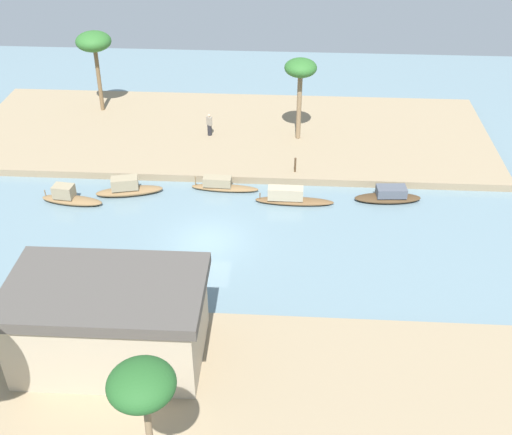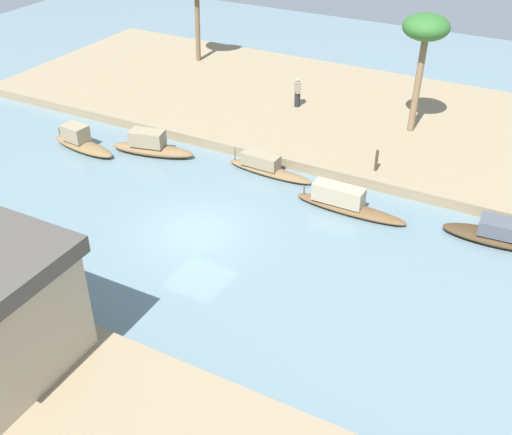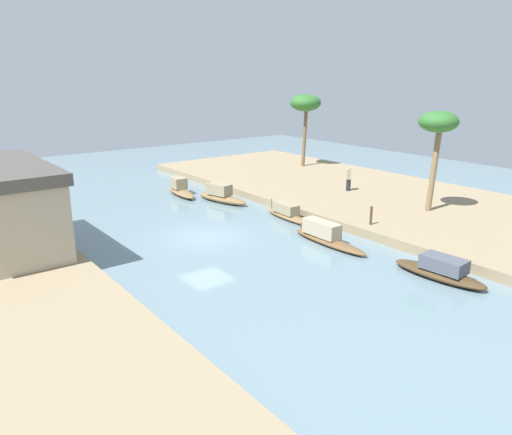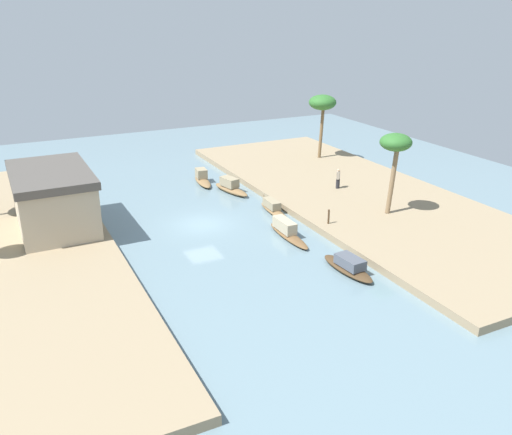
{
  "view_description": "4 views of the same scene",
  "coord_description": "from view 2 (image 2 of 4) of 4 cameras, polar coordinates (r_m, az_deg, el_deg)",
  "views": [
    {
      "loc": [
        -4.72,
        30.17,
        22.03
      ],
      "look_at": [
        -2.74,
        -2.09,
        0.4
      ],
      "focal_mm": 44.23,
      "sensor_mm": 36.0,
      "label": 1
    },
    {
      "loc": [
        -12.26,
        17.7,
        14.65
      ],
      "look_at": [
        -2.02,
        -1.47,
        0.52
      ],
      "focal_mm": 43.39,
      "sensor_mm": 36.0,
      "label": 2
    },
    {
      "loc": [
        -22.36,
        13.46,
        8.73
      ],
      "look_at": [
        -0.25,
        -3.31,
        0.59
      ],
      "focal_mm": 34.57,
      "sensor_mm": 36.0,
      "label": 3
    },
    {
      "loc": [
        -35.11,
        12.88,
        14.99
      ],
      "look_at": [
        -2.72,
        -3.12,
        0.96
      ],
      "focal_mm": 37.84,
      "sensor_mm": 36.0,
      "label": 4
    }
  ],
  "objects": [
    {
      "name": "sampan_midstream",
      "position": [
        30.08,
        0.95,
        4.68
      ],
      "size": [
        4.56,
        1.03,
        0.97
      ],
      "rotation": [
        0.0,
        0.0,
        -0.04
      ],
      "color": "brown",
      "rests_on": "river_water"
    },
    {
      "name": "sampan_upstream_small",
      "position": [
        26.97,
        21.48,
        -1.46
      ],
      "size": [
        4.41,
        1.55,
        1.04
      ],
      "rotation": [
        0.0,
        0.0,
        0.07
      ],
      "color": "#47331E",
      "rests_on": "river_water"
    },
    {
      "name": "sampan_foreground",
      "position": [
        27.37,
        8.2,
        1.4
      ],
      "size": [
        5.12,
        1.01,
        1.16
      ],
      "rotation": [
        0.0,
        0.0,
        -0.01
      ],
      "color": "brown",
      "rests_on": "river_water"
    },
    {
      "name": "sampan_with_tall_canopy",
      "position": [
        33.62,
        -15.84,
        6.72
      ],
      "size": [
        4.19,
        1.53,
        1.28
      ],
      "rotation": [
        0.0,
        0.0,
        -0.12
      ],
      "color": "brown",
      "rests_on": "river_water"
    },
    {
      "name": "person_on_near_bank",
      "position": [
        36.21,
        3.85,
        11.35
      ],
      "size": [
        0.48,
        0.47,
        1.73
      ],
      "rotation": [
        0.0,
        0.0,
        5.55
      ],
      "color": "#232328",
      "rests_on": "riverbank_left"
    },
    {
      "name": "river_water",
      "position": [
        26.04,
        -5.45,
        -1.36
      ],
      "size": [
        67.52,
        67.52,
        0.0
      ],
      "primitive_type": "plane",
      "color": "slate",
      "rests_on": "ground"
    },
    {
      "name": "sampan_near_left_bank",
      "position": [
        32.3,
        -9.65,
        6.52
      ],
      "size": [
        4.53,
        2.03,
        1.29
      ],
      "rotation": [
        0.0,
        0.0,
        0.23
      ],
      "color": "brown",
      "rests_on": "river_water"
    },
    {
      "name": "riverbank_left",
      "position": [
        36.86,
        6.48,
        9.85
      ],
      "size": [
        39.62,
        14.32,
        0.51
      ],
      "primitive_type": "cube",
      "color": "#937F60",
      "rests_on": "ground"
    },
    {
      "name": "mooring_post",
      "position": [
        29.75,
        11.04,
        5.18
      ],
      "size": [
        0.14,
        0.14,
        1.06
      ],
      "primitive_type": "cylinder",
      "color": "#4C3823",
      "rests_on": "riverbank_left"
    },
    {
      "name": "palm_tree_left_near",
      "position": [
        32.89,
        15.36,
        16.17
      ],
      "size": [
        2.34,
        2.34,
        6.09
      ],
      "color": "#7F6647",
      "rests_on": "riverbank_left"
    }
  ]
}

